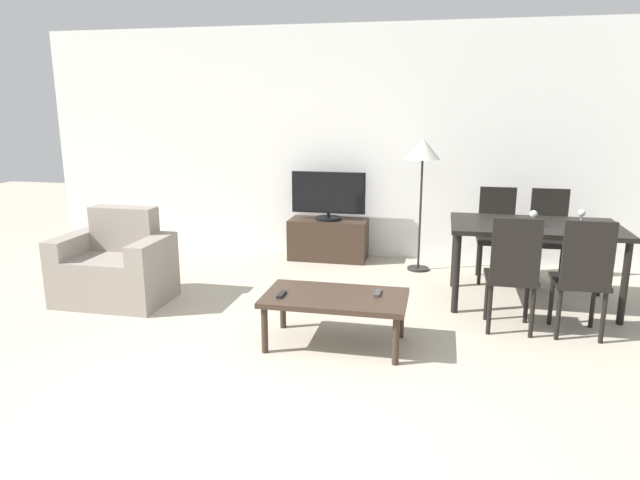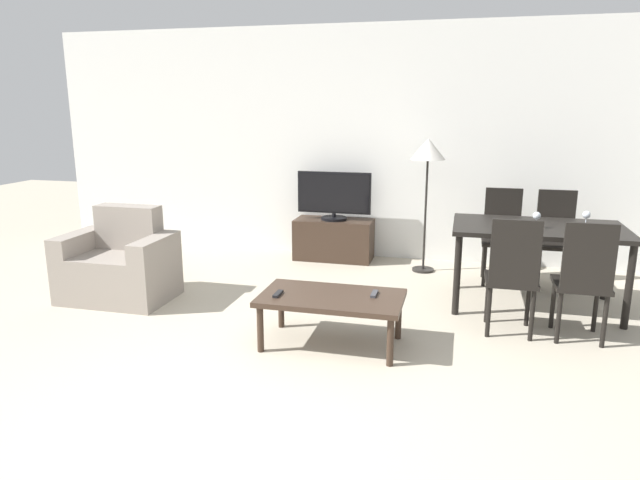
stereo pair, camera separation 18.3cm
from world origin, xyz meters
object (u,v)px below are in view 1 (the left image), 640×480
dining_table (535,233)px  remote_primary (282,294)px  armchair (116,268)px  tv (328,196)px  floor_lamp (423,155)px  wine_glass_left (581,214)px  dining_chair_near (513,270)px  coffee_table (335,301)px  dining_chair_far (549,232)px  tv_stand (328,239)px  dining_chair_near_right (583,274)px  dining_chair_far_left (496,230)px  wine_glass_center (533,215)px  remote_secondary (378,293)px

dining_table → remote_primary: 2.43m
armchair → tv: tv is taller
floor_lamp → wine_glass_left: floor_lamp is taller
tv → dining_chair_near: 2.68m
coffee_table → dining_chair_far: size_ratio=1.12×
tv_stand → dining_chair_near_right: (2.39, -1.90, 0.29)m
coffee_table → remote_primary: (-0.39, -0.09, 0.05)m
dining_chair_far_left → wine_glass_center: 0.95m
floor_lamp → remote_secondary: floor_lamp is taller
remote_primary → armchair: bearing=159.8°
armchair → dining_chair_near_right: (4.04, -0.03, 0.21)m
coffee_table → dining_chair_near_right: dining_chair_near_right is taller
dining_chair_far → armchair: bearing=-160.0°
dining_table → floor_lamp: (-1.06, 0.91, 0.60)m
tv_stand → floor_lamp: (1.07, -0.24, 1.03)m
floor_lamp → dining_chair_near_right: bearing=-51.7°
coffee_table → dining_table: size_ratio=0.73×
dining_chair_far_left → remote_primary: (-1.73, -2.14, -0.12)m
dining_chair_far_left → floor_lamp: (-0.80, 0.16, 0.75)m
tv → remote_secondary: 2.52m
tv → armchair: bearing=-131.5°
coffee_table → wine_glass_left: 2.43m
dining_table → floor_lamp: 1.52m
dining_chair_near → remote_secondary: 1.12m
tv → remote_secondary: tv is taller
tv → remote_secondary: bearing=-70.1°
remote_primary → wine_glass_center: (1.95, 1.27, 0.45)m
dining_table → wine_glass_center: bearing=-109.7°
dining_chair_near_right → remote_primary: 2.33m
dining_table → floor_lamp: floor_lamp is taller
tv_stand → wine_glass_center: (2.09, -1.26, 0.62)m
remote_secondary → wine_glass_center: (1.24, 1.09, 0.45)m
tv → dining_table: (2.13, -1.15, -0.09)m
dining_table → remote_primary: dining_table is taller
dining_table → dining_chair_far: size_ratio=1.54×
tv → floor_lamp: (1.07, -0.23, 0.51)m
remote_secondary → dining_table: bearing=43.2°
dining_table → wine_glass_left: 0.43m
dining_chair_near → armchair: bearing=179.5°
dining_chair_far → dining_chair_near: bearing=-109.0°
tv → wine_glass_center: tv is taller
dining_table → floor_lamp: bearing=139.2°
dining_chair_far_left → wine_glass_left: dining_chair_far_left is taller
coffee_table → floor_lamp: bearing=76.3°
wine_glass_left → wine_glass_center: size_ratio=1.00×
dining_chair_near → remote_secondary: dining_chair_near is taller
tv_stand → floor_lamp: size_ratio=0.63×
armchair → remote_primary: (1.80, -0.66, 0.10)m
tv → remote_primary: bearing=-86.7°
armchair → dining_chair_near: dining_chair_near is taller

